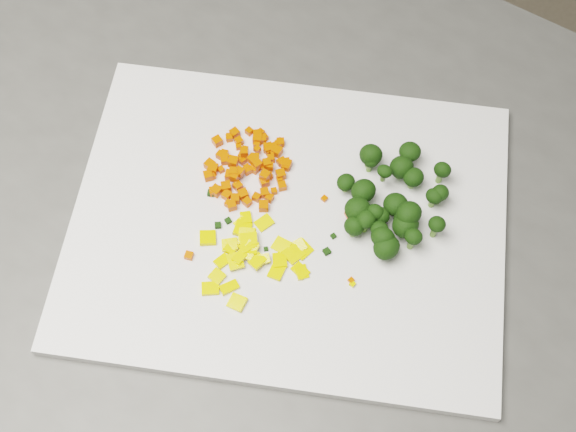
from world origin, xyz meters
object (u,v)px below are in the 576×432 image
Objects in this scene: cutting_board at (288,224)px; broccoli_pile at (394,192)px; counter_block at (319,393)px; carrot_pile at (249,163)px; pepper_pile at (247,257)px.

broccoli_pile reaches higher than cutting_board.
cutting_board is (-0.06, 0.01, 0.46)m from counter_block.
cutting_board is at bearing -135.95° from broccoli_pile.
carrot_pile is 0.86× the size of pepper_pile.
cutting_board is 4.50× the size of carrot_pile.
cutting_board is at bearing -22.12° from carrot_pile.
pepper_pile is (0.05, -0.08, -0.01)m from carrot_pile.
pepper_pile is 0.97× the size of broccoli_pile.
counter_block is 0.49m from broccoli_pile.
counter_block is 0.47m from pepper_pile.
carrot_pile is (-0.06, 0.02, 0.02)m from cutting_board.
counter_block is at bearing -8.07° from cutting_board.
broccoli_pile reaches higher than counter_block.
counter_block is 9.91× the size of broccoli_pile.
counter_block is 11.89× the size of carrot_pile.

